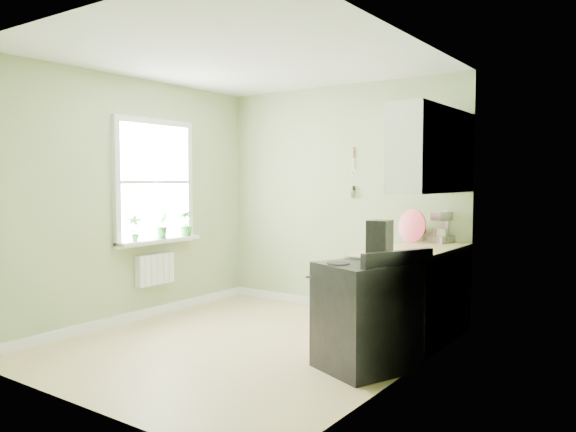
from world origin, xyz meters
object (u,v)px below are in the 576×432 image
Objects in this scene: coffee_maker at (379,239)px; stand_mixer at (443,228)px; kettle at (419,232)px; stove at (367,315)px.

stand_mixer is at bearing 88.35° from coffee_maker.
coffee_maker is at bearing -91.65° from stand_mixer.
stand_mixer is at bearing 4.06° from kettle.
stove is 0.66m from coffee_maker.
coffee_maker reaches higher than kettle.
kettle is at bearing 97.77° from stove.
kettle is at bearing -175.94° from stand_mixer.
stove is at bearing -90.97° from stand_mixer.
kettle reaches higher than stove.
stove is at bearing -82.23° from kettle.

